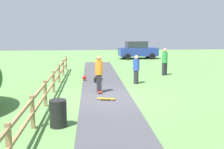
{
  "coord_description": "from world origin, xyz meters",
  "views": [
    {
      "loc": [
        -0.74,
        -12.39,
        3.15
      ],
      "look_at": [
        0.32,
        0.55,
        1.0
      ],
      "focal_mm": 43.46,
      "sensor_mm": 36.0,
      "label": 1
    }
  ],
  "objects_px": {
    "trash_bin": "(58,113)",
    "bystander_blue": "(136,68)",
    "skater_fallen": "(97,78)",
    "parked_car_blue": "(138,50)",
    "bystander_green": "(165,60)",
    "skateboard_loose": "(106,99)",
    "skater_riding": "(99,72)"
  },
  "relations": [
    {
      "from": "trash_bin",
      "to": "skater_fallen",
      "type": "height_order",
      "value": "trash_bin"
    },
    {
      "from": "trash_bin",
      "to": "bystander_blue",
      "type": "relative_size",
      "value": 0.54
    },
    {
      "from": "bystander_blue",
      "to": "parked_car_blue",
      "type": "relative_size",
      "value": 0.39
    },
    {
      "from": "skateboard_loose",
      "to": "parked_car_blue",
      "type": "height_order",
      "value": "parked_car_blue"
    },
    {
      "from": "parked_car_blue",
      "to": "skateboard_loose",
      "type": "bearing_deg",
      "value": -104.46
    },
    {
      "from": "trash_bin",
      "to": "bystander_blue",
      "type": "bearing_deg",
      "value": 61.47
    },
    {
      "from": "skater_fallen",
      "to": "trash_bin",
      "type": "bearing_deg",
      "value": -100.49
    },
    {
      "from": "bystander_green",
      "to": "parked_car_blue",
      "type": "relative_size",
      "value": 0.43
    },
    {
      "from": "bystander_blue",
      "to": "trash_bin",
      "type": "bearing_deg",
      "value": -118.53
    },
    {
      "from": "skater_fallen",
      "to": "bystander_blue",
      "type": "relative_size",
      "value": 0.9
    },
    {
      "from": "trash_bin",
      "to": "parked_car_blue",
      "type": "distance_m",
      "value": 21.64
    },
    {
      "from": "bystander_green",
      "to": "skater_fallen",
      "type": "bearing_deg",
      "value": -159.45
    },
    {
      "from": "skateboard_loose",
      "to": "trash_bin",
      "type": "bearing_deg",
      "value": -119.05
    },
    {
      "from": "trash_bin",
      "to": "parked_car_blue",
      "type": "xyz_separation_m",
      "value": [
        6.28,
        20.7,
        0.51
      ]
    },
    {
      "from": "trash_bin",
      "to": "skater_riding",
      "type": "distance_m",
      "value": 5.01
    },
    {
      "from": "skateboard_loose",
      "to": "bystander_green",
      "type": "height_order",
      "value": "bystander_green"
    },
    {
      "from": "skater_fallen",
      "to": "bystander_blue",
      "type": "distance_m",
      "value": 2.61
    },
    {
      "from": "bystander_blue",
      "to": "parked_car_blue",
      "type": "bearing_deg",
      "value": 79.63
    },
    {
      "from": "trash_bin",
      "to": "bystander_green",
      "type": "relative_size",
      "value": 0.48
    },
    {
      "from": "skater_fallen",
      "to": "bystander_blue",
      "type": "bearing_deg",
      "value": -23.81
    },
    {
      "from": "trash_bin",
      "to": "parked_car_blue",
      "type": "height_order",
      "value": "parked_car_blue"
    },
    {
      "from": "skater_fallen",
      "to": "bystander_green",
      "type": "xyz_separation_m",
      "value": [
        4.79,
        1.79,
        0.85
      ]
    },
    {
      "from": "skater_riding",
      "to": "bystander_blue",
      "type": "height_order",
      "value": "skater_riding"
    },
    {
      "from": "trash_bin",
      "to": "bystander_blue",
      "type": "distance_m",
      "value": 7.89
    },
    {
      "from": "skater_riding",
      "to": "parked_car_blue",
      "type": "height_order",
      "value": "parked_car_blue"
    },
    {
      "from": "bystander_blue",
      "to": "bystander_green",
      "type": "height_order",
      "value": "bystander_green"
    },
    {
      "from": "bystander_blue",
      "to": "bystander_green",
      "type": "relative_size",
      "value": 0.89
    },
    {
      "from": "skater_riding",
      "to": "trash_bin",
      "type": "bearing_deg",
      "value": -107.61
    },
    {
      "from": "skateboard_loose",
      "to": "parked_car_blue",
      "type": "relative_size",
      "value": 0.19
    },
    {
      "from": "trash_bin",
      "to": "skateboard_loose",
      "type": "height_order",
      "value": "trash_bin"
    },
    {
      "from": "parked_car_blue",
      "to": "bystander_green",
      "type": "bearing_deg",
      "value": -90.15
    },
    {
      "from": "skater_fallen",
      "to": "parked_car_blue",
      "type": "height_order",
      "value": "parked_car_blue"
    }
  ]
}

